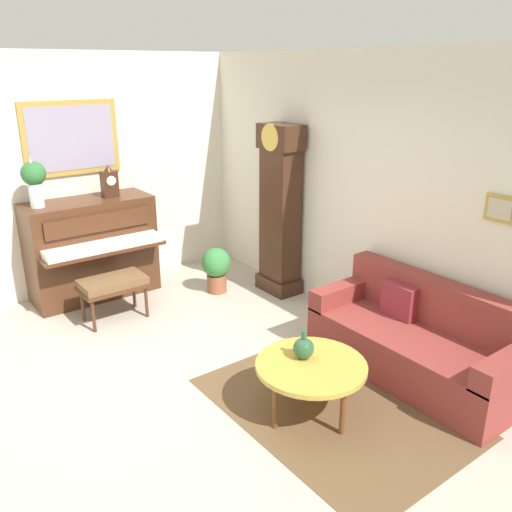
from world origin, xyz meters
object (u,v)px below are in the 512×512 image
couch (417,341)px  green_jug (304,348)px  coffee_table (311,367)px  mantel_clock (109,182)px  piano (92,248)px  flower_vase (34,179)px  potted_plant (216,267)px  grandfather_clock (280,215)px  piano_bench (113,285)px

couch → green_jug: (-0.24, -1.15, 0.21)m
coffee_table → mantel_clock: 3.41m
piano → flower_vase: flower_vase is taller
piano → couch: bearing=26.0°
mantel_clock → potted_plant: (0.78, 0.94, -1.03)m
grandfather_clock → potted_plant: 1.00m
mantel_clock → green_jug: mantel_clock is taller
couch → mantel_clock: bearing=-158.0°
mantel_clock → flower_vase: bearing=-90.0°
flower_vase → potted_plant: 2.26m
couch → green_jug: couch is taller
couch → mantel_clock: 3.82m
piano_bench → grandfather_clock: grandfather_clock is taller
mantel_clock → couch: bearing=22.0°
grandfather_clock → piano: bearing=-123.1°
piano → potted_plant: bearing=57.3°
green_jug → potted_plant: size_ratio=0.43×
flower_vase → green_jug: (3.17, 1.06, -0.97)m
piano → piano_bench: (0.76, -0.08, -0.19)m
couch → flower_vase: flower_vase is taller
green_jug → couch: bearing=78.2°
green_jug → piano: bearing=-170.7°
grandfather_clock → couch: grandfather_clock is taller
couch → potted_plant: size_ratio=3.39×
coffee_table → green_jug: size_ratio=3.67×
mantel_clock → potted_plant: size_ratio=0.68×
coffee_table → potted_plant: 2.59m
piano → couch: 3.81m
piano → mantel_clock: size_ratio=3.79×
couch → potted_plant: (-2.62, -0.44, 0.01)m
piano → coffee_table: (3.27, 0.51, -0.19)m
mantel_clock → green_jug: 3.28m
flower_vase → green_jug: 3.48m
grandfather_clock → mantel_clock: 2.03m
piano → couch: piano is taller
potted_plant → grandfather_clock: bearing=56.1°
flower_vase → couch: bearing=32.9°
flower_vase → potted_plant: bearing=66.1°
piano_bench → potted_plant: (0.03, 1.30, -0.08)m
piano_bench → piano: bearing=174.0°
piano → potted_plant: 1.48m
piano → flower_vase: 1.05m
piano_bench → coffee_table: (2.52, 0.59, -0.00)m
piano_bench → potted_plant: bearing=88.7°
couch → flower_vase: size_ratio=3.28×
couch → coffee_table: bearing=-96.8°
coffee_table → potted_plant: size_ratio=1.57×
grandfather_clock → coffee_table: (2.06, -1.35, -0.56)m
couch → mantel_clock: mantel_clock is taller
piano → piano_bench: size_ratio=2.06×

